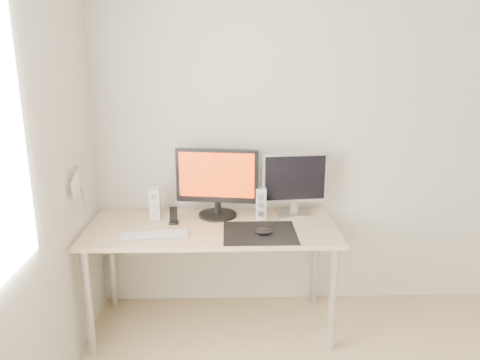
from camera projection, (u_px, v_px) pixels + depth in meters
name	position (u px, v px, depth m)	size (l,w,h in m)	color
wall_back	(346.00, 135.00, 3.26)	(3.50, 3.50, 0.00)	silver
mousepad	(260.00, 233.00, 2.88)	(0.45, 0.40, 0.00)	black
mouse	(263.00, 231.00, 2.85)	(0.11, 0.07, 0.04)	black
desk	(212.00, 237.00, 3.03)	(1.60, 0.70, 0.73)	#D1B587
main_monitor	(217.00, 180.00, 3.11)	(0.55, 0.29, 0.47)	black
second_monitor	(294.00, 181.00, 3.15)	(0.45, 0.18, 0.43)	silver
speaker_left	(155.00, 203.00, 3.11)	(0.07, 0.08, 0.21)	white
speaker_right	(261.00, 203.00, 3.11)	(0.07, 0.08, 0.21)	silver
keyboard	(154.00, 235.00, 2.84)	(0.43, 0.17, 0.02)	#B4B4B6
phone_dock	(174.00, 219.00, 3.03)	(0.06, 0.06, 0.12)	black
pennant	(77.00, 185.00, 2.77)	(0.01, 0.23, 0.29)	#A57F54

